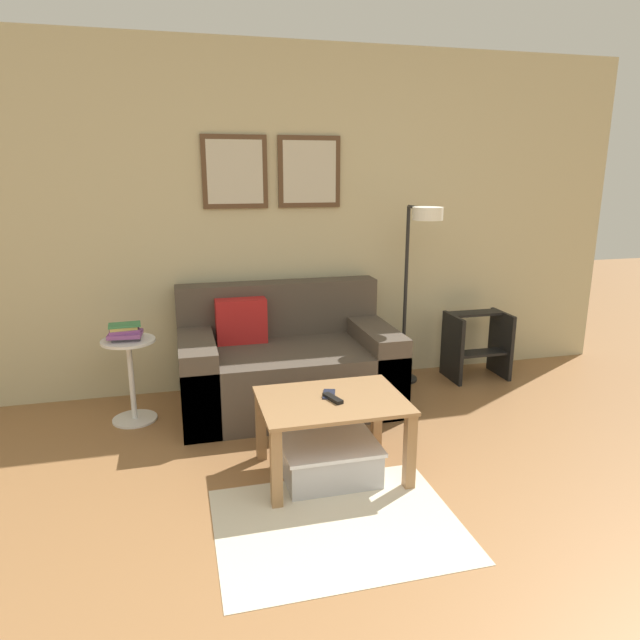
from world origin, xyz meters
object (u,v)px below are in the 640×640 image
Objects in this scene: side_table at (131,372)px; step_stool at (477,343)px; book_stack at (125,332)px; floor_lamp at (419,259)px; remote_control at (333,398)px; coffee_table at (332,414)px; couch at (286,365)px; cell_phone at (329,394)px; storage_bin at (329,459)px.

side_table reaches higher than step_stool.
book_stack reaches higher than side_table.
remote_control is (-0.95, -1.07, -0.57)m from floor_lamp.
remote_control is at bearing -89.09° from coffee_table.
couch is 10.76× the size of cell_phone.
storage_bin is at bearing -43.67° from book_stack.
storage_bin is 0.35m from remote_control.
book_stack is at bearing -179.11° from couch.
couch reaches higher than remote_control.
side_table is 4.11× the size of cell_phone.
couch is at bearing 111.03° from cell_phone.
couch is at bearing 0.89° from book_stack.
book_stack is (-2.08, -0.04, -0.40)m from floor_lamp.
floor_lamp is (0.95, 1.05, 0.67)m from coffee_table.
couch is 6.73× the size of book_stack.
storage_bin is 1.61m from book_stack.
remote_control is at bearing 39.33° from storage_bin.
couch is 2.62× the size of side_table.
storage_bin is at bearing -131.86° from floor_lamp.
side_table is (-1.09, 1.04, 0.24)m from storage_bin.
coffee_table is at bearing -41.85° from book_stack.
couch is 2.80× the size of step_stool.
couch is 1.09m from storage_bin.
couch is 10.04× the size of remote_control.
couch is 1.13m from book_stack.
couch reaches higher than cell_phone.
floor_lamp is 2.61× the size of step_stool.
cell_phone is 0.26× the size of step_stool.
floor_lamp is 1.49m from cell_phone.
side_table reaches higher than remote_control.
book_stack is 1.49m from cell_phone.
storage_bin is at bearing -159.06° from remote_control.
couch is at bearing 91.44° from storage_bin.
floor_lamp is at bearing 1.39° from side_table.
side_table is 2.68m from step_stool.
remote_control is at bearing -131.64° from floor_lamp.
couch reaches higher than storage_bin.
side_table is at bearing 157.66° from cell_phone.
step_stool reaches higher than cell_phone.
step_stool is (1.59, 1.23, 0.18)m from storage_bin.
book_stack is (-1.08, -0.02, 0.33)m from couch.
couch is 1.06m from side_table.
book_stack is (-1.10, 1.05, 0.52)m from storage_bin.
side_table is 1.47m from cell_phone.
remote_control is (1.13, -1.03, -0.17)m from book_stack.
book_stack is 1.54m from remote_control.
step_stool is at bearing 37.69° from storage_bin.
side_table is 2.57× the size of book_stack.
step_stool reaches higher than coffee_table.
side_table is 3.83× the size of remote_control.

